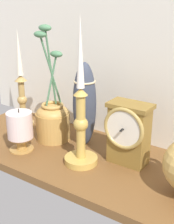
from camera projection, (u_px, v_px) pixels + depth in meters
ground_plane at (92, 161)px, 94.99cm from camera, size 100.00×36.00×2.40cm
back_wall at (126, 39)px, 97.41cm from camera, size 120.00×2.00×65.00cm
mantel_clock at (128, 133)px, 88.31cm from camera, size 12.00×9.37×17.89cm
candlestick_tall_left at (22, 93)px, 111.67cm from camera, size 7.35×7.35×34.98cm
candlestick_tall_center at (81, 123)px, 87.32cm from camera, size 9.54×9.54×41.38cm
brass_vase_jar at (53, 118)px, 104.04cm from camera, size 11.24×11.24×37.31cm
pillar_candle_front at (20, 129)px, 96.83cm from camera, size 7.83×7.83×13.52cm
tall_ceramic_vase at (85, 104)px, 98.14cm from camera, size 7.28×7.28×26.82cm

